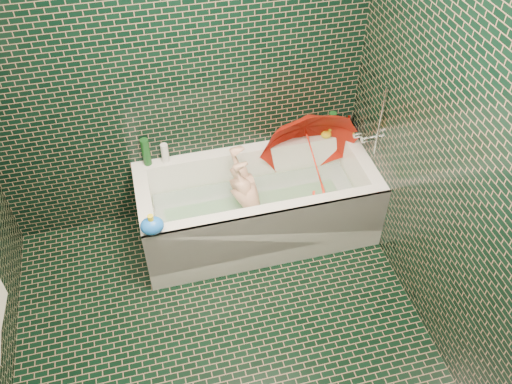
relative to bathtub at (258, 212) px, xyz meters
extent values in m
plane|color=black|center=(-0.45, -1.01, -0.21)|extent=(2.80, 2.80, 0.00)
plane|color=black|center=(-0.45, 0.39, 1.04)|extent=(2.80, 0.00, 2.80)
plane|color=black|center=(0.85, -1.01, 1.04)|extent=(0.00, 2.80, 2.80)
cube|color=white|center=(0.00, 0.02, -0.14)|extent=(1.70, 0.75, 0.15)
cube|color=white|center=(0.00, 0.34, 0.14)|extent=(1.70, 0.10, 0.40)
cube|color=white|center=(0.00, -0.31, 0.14)|extent=(1.70, 0.10, 0.40)
cube|color=white|center=(0.80, 0.02, 0.14)|extent=(0.10, 0.55, 0.40)
cube|color=white|center=(-0.80, 0.02, 0.14)|extent=(0.10, 0.55, 0.40)
cube|color=white|center=(0.00, -0.35, 0.06)|extent=(1.70, 0.02, 0.55)
cube|color=green|center=(0.00, 0.02, -0.06)|extent=(1.35, 0.47, 0.01)
cube|color=silver|center=(0.00, 0.02, 0.09)|extent=(1.48, 0.53, 0.00)
cylinder|color=silver|center=(0.83, 0.02, 0.52)|extent=(0.14, 0.05, 0.05)
cylinder|color=silver|center=(0.75, 0.08, 0.52)|extent=(0.05, 0.04, 0.04)
cylinder|color=silver|center=(0.82, -0.08, 0.74)|extent=(0.01, 0.01, 0.55)
imported|color=#E2AA8D|center=(-0.05, 0.00, 0.10)|extent=(0.98, 0.48, 0.40)
imported|color=red|center=(0.44, 0.09, 0.35)|extent=(0.95, 0.97, 1.08)
imported|color=white|center=(0.79, 0.30, 0.34)|extent=(0.13, 0.13, 0.26)
imported|color=#3F1E72|center=(0.80, 0.32, 0.34)|extent=(0.11, 0.11, 0.19)
imported|color=#124017|center=(0.61, 0.36, 0.34)|extent=(0.13, 0.13, 0.15)
cylinder|color=#124017|center=(0.66, 0.34, 0.44)|extent=(0.07, 0.07, 0.20)
cylinder|color=silver|center=(0.80, 0.34, 0.42)|extent=(0.05, 0.05, 0.17)
cylinder|color=#124017|center=(-0.73, 0.35, 0.45)|extent=(0.07, 0.07, 0.22)
cylinder|color=white|center=(-0.60, 0.34, 0.42)|extent=(0.07, 0.07, 0.15)
ellipsoid|color=yellow|center=(0.62, 0.31, 0.37)|extent=(0.10, 0.09, 0.06)
sphere|color=yellow|center=(0.65, 0.32, 0.41)|extent=(0.04, 0.04, 0.04)
cone|color=orange|center=(0.67, 0.33, 0.41)|extent=(0.02, 0.02, 0.02)
ellipsoid|color=blue|center=(-0.77, -0.33, 0.40)|extent=(0.17, 0.14, 0.12)
cylinder|color=yellow|center=(-0.77, -0.33, 0.47)|extent=(0.04, 0.04, 0.04)
camera|label=1|loc=(-0.71, -2.70, 2.90)|focal=38.00mm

